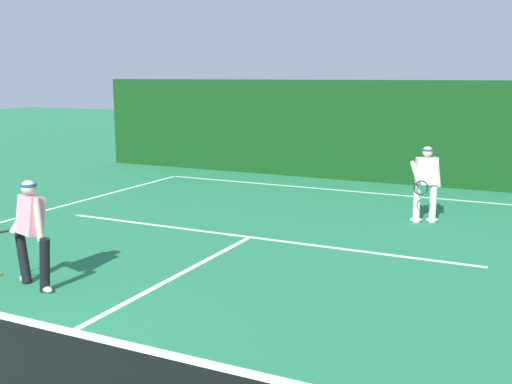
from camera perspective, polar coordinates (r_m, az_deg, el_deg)
The scene contains 6 objects.
court_line_baseline_far at distance 16.30m, azimuth 7.74°, elevation 0.18°, with size 10.36×0.10×0.01m, color white.
court_line_service at distance 11.50m, azimuth -0.57°, elevation -4.24°, with size 8.44×0.10×0.01m, color white.
court_line_centre at distance 8.83m, azimuth -10.18°, elevation -9.16°, with size 0.10×6.40×0.01m, color white.
player_near at distance 9.21m, azimuth -20.36°, elevation -3.29°, with size 1.02×0.82×1.57m.
player_far at distance 12.97m, azimuth 15.61°, elevation 1.00°, with size 0.67×0.92×1.58m.
back_fence_windscreen at distance 17.67m, azimuth 9.55°, elevation 5.65°, with size 17.28×0.12×2.87m, color #0E3812.
Camera 1 is at (4.94, -3.47, 3.00)m, focal length 42.74 mm.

